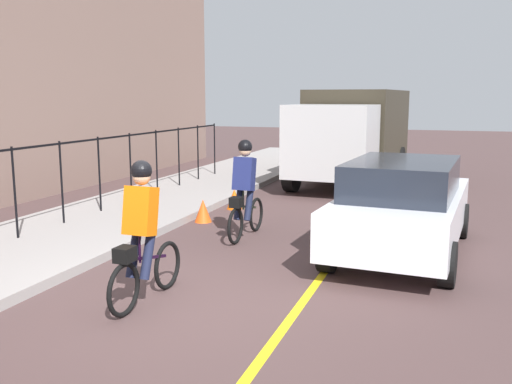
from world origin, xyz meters
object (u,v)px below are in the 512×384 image
(cyclist_follow, at_px, (142,234))
(patrol_sedan, at_px, (403,205))
(cyclist_lead, at_px, (245,190))
(traffic_cone_far, at_px, (234,199))
(box_truck_background, at_px, (354,131))
(traffic_cone_near, at_px, (203,211))

(cyclist_follow, height_order, patrol_sedan, cyclist_follow)
(cyclist_lead, height_order, traffic_cone_far, cyclist_lead)
(patrol_sedan, xyz_separation_m, box_truck_background, (7.84, 2.12, 0.73))
(cyclist_follow, distance_m, traffic_cone_far, 6.20)
(cyclist_lead, bearing_deg, traffic_cone_near, 53.45)
(cyclist_follow, height_order, traffic_cone_far, cyclist_follow)
(traffic_cone_far, bearing_deg, traffic_cone_near, 175.36)
(cyclist_lead, relative_size, patrol_sedan, 0.40)
(cyclist_follow, distance_m, traffic_cone_near, 4.78)
(cyclist_lead, distance_m, box_truck_background, 7.77)
(traffic_cone_far, bearing_deg, cyclist_lead, -154.85)
(cyclist_lead, xyz_separation_m, traffic_cone_near, (1.01, 1.30, -0.67))
(box_truck_background, distance_m, traffic_cone_far, 5.69)
(traffic_cone_near, height_order, traffic_cone_far, traffic_cone_near)
(traffic_cone_near, bearing_deg, box_truck_background, -16.62)
(patrol_sedan, relative_size, traffic_cone_far, 9.60)
(patrol_sedan, bearing_deg, traffic_cone_far, 60.92)
(patrol_sedan, bearing_deg, cyclist_follow, 144.27)
(cyclist_follow, xyz_separation_m, traffic_cone_near, (4.56, 1.24, -0.67))
(box_truck_background, bearing_deg, cyclist_follow, -0.44)
(cyclist_lead, xyz_separation_m, cyclist_follow, (-3.55, 0.05, 0.00))
(cyclist_lead, height_order, box_truck_background, box_truck_background)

